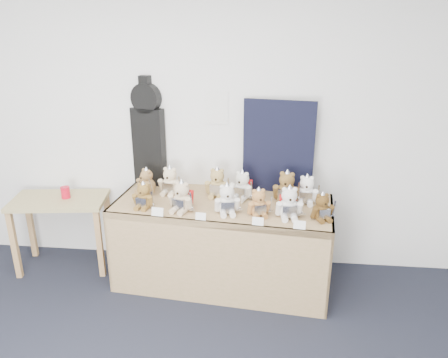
# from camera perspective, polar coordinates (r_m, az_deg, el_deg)

# --- Properties ---
(room_shell) EXTENTS (6.00, 6.00, 6.00)m
(room_shell) POSITION_cam_1_polar(r_m,az_deg,el_deg) (3.99, -0.99, 9.26)
(room_shell) COLOR white
(room_shell) RESTS_ON floor
(display_table) EXTENTS (1.96, 0.97, 0.79)m
(display_table) POSITION_cam_1_polar(r_m,az_deg,el_deg) (3.82, -0.40, -5.86)
(display_table) COLOR olive
(display_table) RESTS_ON floor
(side_table) EXTENTS (0.92, 0.59, 0.72)m
(side_table) POSITION_cam_1_polar(r_m,az_deg,el_deg) (4.41, -20.59, -3.88)
(side_table) COLOR #9F8D55
(side_table) RESTS_ON floor
(guitar_case) EXTENTS (0.33, 0.18, 1.03)m
(guitar_case) POSITION_cam_1_polar(r_m,az_deg,el_deg) (4.15, -9.87, 5.94)
(guitar_case) COLOR black
(guitar_case) RESTS_ON display_table
(navy_board) EXTENTS (0.64, 0.11, 0.85)m
(navy_board) POSITION_cam_1_polar(r_m,az_deg,el_deg) (3.95, 7.10, 4.13)
(navy_board) COLOR black
(navy_board) RESTS_ON display_table
(red_cup) EXTENTS (0.08, 0.08, 0.11)m
(red_cup) POSITION_cam_1_polar(r_m,az_deg,el_deg) (4.34, -20.00, -1.66)
(red_cup) COLOR red
(red_cup) RESTS_ON side_table
(teddy_front_far_left) EXTENTS (0.21, 0.18, 0.25)m
(teddy_front_far_left) POSITION_cam_1_polar(r_m,az_deg,el_deg) (3.75, -10.46, -2.25)
(teddy_front_far_left) COLOR brown
(teddy_front_far_left) RESTS_ON display_table
(teddy_front_left) EXTENTS (0.24, 0.23, 0.30)m
(teddy_front_left) POSITION_cam_1_polar(r_m,az_deg,el_deg) (3.64, -5.55, -2.43)
(teddy_front_left) COLOR #C6AC8B
(teddy_front_left) RESTS_ON display_table
(teddy_front_centre) EXTENTS (0.24, 0.21, 0.29)m
(teddy_front_centre) POSITION_cam_1_polar(r_m,az_deg,el_deg) (3.57, 0.41, -2.79)
(teddy_front_centre) COLOR silver
(teddy_front_centre) RESTS_ON display_table
(teddy_front_right) EXTENTS (0.22, 0.20, 0.26)m
(teddy_front_right) POSITION_cam_1_polar(r_m,az_deg,el_deg) (3.56, 4.54, -3.18)
(teddy_front_right) COLOR #A6713E
(teddy_front_right) RESTS_ON display_table
(teddy_front_far_right) EXTENTS (0.25, 0.21, 0.30)m
(teddy_front_far_right) POSITION_cam_1_polar(r_m,az_deg,el_deg) (3.54, 8.49, -3.22)
(teddy_front_far_right) COLOR silver
(teddy_front_far_right) RESTS_ON display_table
(teddy_front_end) EXTENTS (0.21, 0.20, 0.25)m
(teddy_front_end) POSITION_cam_1_polar(r_m,az_deg,el_deg) (3.56, 12.68, -3.67)
(teddy_front_end) COLOR #543B1C
(teddy_front_end) RESTS_ON display_table
(teddy_back_left) EXTENTS (0.24, 0.20, 0.29)m
(teddy_back_left) POSITION_cam_1_polar(r_m,az_deg,el_deg) (4.00, -7.07, -0.35)
(teddy_back_left) COLOR beige
(teddy_back_left) RESTS_ON display_table
(teddy_back_centre_left) EXTENTS (0.24, 0.20, 0.30)m
(teddy_back_centre_left) POSITION_cam_1_polar(r_m,az_deg,el_deg) (3.92, -0.90, -0.59)
(teddy_back_centre_left) COLOR tan
(teddy_back_centre_left) RESTS_ON display_table
(teddy_back_centre_right) EXTENTS (0.23, 0.23, 0.29)m
(teddy_back_centre_right) POSITION_cam_1_polar(r_m,az_deg,el_deg) (3.87, 2.37, -0.96)
(teddy_back_centre_right) COLOR silver
(teddy_back_centre_right) RESTS_ON display_table
(teddy_back_right) EXTENTS (0.26, 0.23, 0.31)m
(teddy_back_right) POSITION_cam_1_polar(r_m,az_deg,el_deg) (3.83, 8.15, -1.19)
(teddy_back_right) COLOR brown
(teddy_back_right) RESTS_ON display_table
(teddy_back_end) EXTENTS (0.23, 0.19, 0.28)m
(teddy_back_end) POSITION_cam_1_polar(r_m,az_deg,el_deg) (3.84, 10.71, -1.50)
(teddy_back_end) COLOR white
(teddy_back_end) RESTS_ON display_table
(teddy_back_far_left) EXTENTS (0.21, 0.22, 0.27)m
(teddy_back_far_left) POSITION_cam_1_polar(r_m,az_deg,el_deg) (4.05, -10.10, -0.40)
(teddy_back_far_left) COLOR olive
(teddy_back_far_left) RESTS_ON display_table
(entry_card_a) EXTENTS (0.10, 0.03, 0.07)m
(entry_card_a) POSITION_cam_1_polar(r_m,az_deg,el_deg) (3.59, -8.69, -4.26)
(entry_card_a) COLOR silver
(entry_card_a) RESTS_ON display_table
(entry_card_b) EXTENTS (0.09, 0.03, 0.06)m
(entry_card_b) POSITION_cam_1_polar(r_m,az_deg,el_deg) (3.49, -3.06, -4.89)
(entry_card_b) COLOR silver
(entry_card_b) RESTS_ON display_table
(entry_card_c) EXTENTS (0.09, 0.03, 0.06)m
(entry_card_c) POSITION_cam_1_polar(r_m,az_deg,el_deg) (3.41, 4.45, -5.53)
(entry_card_c) COLOR silver
(entry_card_c) RESTS_ON display_table
(entry_card_d) EXTENTS (0.09, 0.03, 0.07)m
(entry_card_d) POSITION_cam_1_polar(r_m,az_deg,el_deg) (3.39, 9.84, -5.93)
(entry_card_d) COLOR silver
(entry_card_d) RESTS_ON display_table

